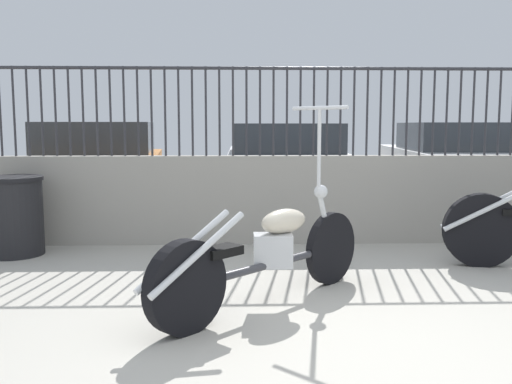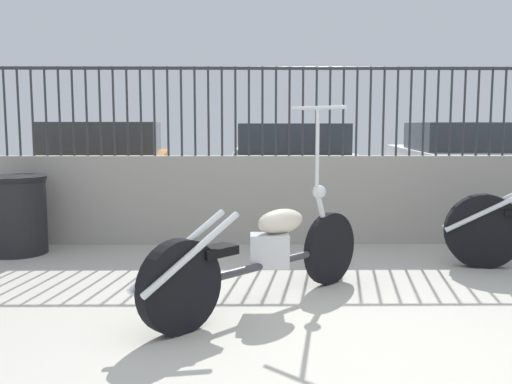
{
  "view_description": "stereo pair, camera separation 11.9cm",
  "coord_description": "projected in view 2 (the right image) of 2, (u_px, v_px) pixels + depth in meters",
  "views": [
    {
      "loc": [
        -0.68,
        -3.1,
        1.3
      ],
      "look_at": [
        -0.52,
        1.99,
        0.7
      ],
      "focal_mm": 40.0,
      "sensor_mm": 36.0,
      "label": 1
    },
    {
      "loc": [
        -0.56,
        -3.1,
        1.3
      ],
      "look_at": [
        -0.52,
        1.99,
        0.7
      ],
      "focal_mm": 40.0,
      "sensor_mm": 36.0,
      "label": 2
    }
  ],
  "objects": [
    {
      "name": "low_wall",
      "position": [
        302.0,
        199.0,
        6.28
      ],
      "size": [
        9.79,
        0.18,
        0.97
      ],
      "color": "#9E998E",
      "rests_on": "ground_plane"
    },
    {
      "name": "motorcycle_dark_grey",
      "position": [
        255.0,
        255.0,
        4.03
      ],
      "size": [
        1.62,
        1.63,
        1.45
      ],
      "rotation": [
        0.0,
        0.0,
        0.79
      ],
      "color": "black",
      "rests_on": "ground_plane"
    },
    {
      "name": "car_orange",
      "position": [
        106.0,
        164.0,
        9.07
      ],
      "size": [
        2.22,
        4.08,
        1.34
      ],
      "rotation": [
        0.0,
        0.0,
        1.67
      ],
      "color": "black",
      "rests_on": "ground_plane"
    },
    {
      "name": "trash_bin",
      "position": [
        17.0,
        215.0,
        5.75
      ],
      "size": [
        0.61,
        0.61,
        0.79
      ],
      "color": "black",
      "rests_on": "ground_plane"
    },
    {
      "name": "fence_railing",
      "position": [
        303.0,
        101.0,
        6.15
      ],
      "size": [
        9.79,
        0.04,
        0.96
      ],
      "color": "#2D2D33",
      "rests_on": "low_wall"
    },
    {
      "name": "ground_plane",
      "position": [
        350.0,
        355.0,
        3.24
      ],
      "size": [
        40.0,
        40.0,
        0.0
      ],
      "primitive_type": "plane",
      "color": "#B7B2A5"
    },
    {
      "name": "car_white",
      "position": [
        464.0,
        163.0,
        9.18
      ],
      "size": [
        2.14,
        4.29,
        1.33
      ],
      "rotation": [
        0.0,
        0.0,
        1.49
      ],
      "color": "black",
      "rests_on": "ground_plane"
    },
    {
      "name": "car_silver",
      "position": [
        290.0,
        166.0,
        8.79
      ],
      "size": [
        1.73,
        4.06,
        1.32
      ],
      "rotation": [
        0.0,
        0.0,
        1.57
      ],
      "color": "black",
      "rests_on": "ground_plane"
    }
  ]
}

